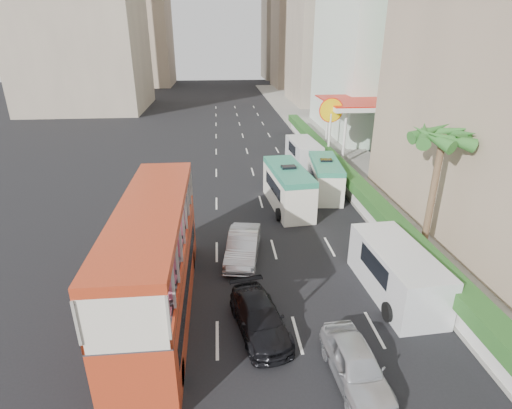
{
  "coord_description": "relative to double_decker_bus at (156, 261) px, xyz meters",
  "views": [
    {
      "loc": [
        -3.23,
        -14.5,
        11.04
      ],
      "look_at": [
        -1.5,
        4.0,
        3.2
      ],
      "focal_mm": 28.0,
      "sensor_mm": 36.0,
      "label": 1
    }
  ],
  "objects": [
    {
      "name": "panel_van_far",
      "position": [
        10.5,
        20.84,
        -1.43
      ],
      "size": [
        2.54,
        5.64,
        2.21
      ],
      "primitive_type": "cube",
      "rotation": [
        0.0,
        0.0,
        0.06
      ],
      "color": "silver",
      "rests_on": "ground"
    },
    {
      "name": "ground_plane",
      "position": [
        6.0,
        0.0,
        -2.53
      ],
      "size": [
        200.0,
        200.0,
        0.0
      ],
      "primitive_type": "plane",
      "color": "black",
      "rests_on": "ground"
    },
    {
      "name": "tower_far_b",
      "position": [
        23.0,
        104.0,
        17.47
      ],
      "size": [
        14.0,
        14.0,
        40.0
      ],
      "primitive_type": "cube",
      "color": "tan",
      "rests_on": "ground"
    },
    {
      "name": "palm_tree",
      "position": [
        13.8,
        4.0,
        0.85
      ],
      "size": [
        0.36,
        0.36,
        6.4
      ],
      "primitive_type": "cylinder",
      "color": "brown",
      "rests_on": "sidewalk"
    },
    {
      "name": "car_black",
      "position": [
        4.11,
        -1.6,
        -2.53
      ],
      "size": [
        2.58,
        4.6,
        1.26
      ],
      "primitive_type": "imported",
      "rotation": [
        0.0,
        0.0,
        0.2
      ],
      "color": "black",
      "rests_on": "ground"
    },
    {
      "name": "hedge",
      "position": [
        12.2,
        14.0,
        -1.0
      ],
      "size": [
        1.1,
        44.0,
        0.7
      ],
      "primitive_type": "cube",
      "color": "#2D6626",
      "rests_on": "kerb_wall"
    },
    {
      "name": "panel_van_near",
      "position": [
        10.59,
        0.38,
        -1.38
      ],
      "size": [
        2.64,
        5.87,
        2.3
      ],
      "primitive_type": "cube",
      "rotation": [
        0.0,
        0.0,
        0.06
      ],
      "color": "silver",
      "rests_on": "ground"
    },
    {
      "name": "car_silver_lane_a",
      "position": [
        3.83,
        4.21,
        -2.53
      ],
      "size": [
        2.3,
        4.7,
        1.48
      ],
      "primitive_type": "imported",
      "rotation": [
        0.0,
        0.0,
        -0.17
      ],
      "color": "silver",
      "rests_on": "ground"
    },
    {
      "name": "kerb_wall",
      "position": [
        12.2,
        14.0,
        -1.85
      ],
      "size": [
        0.3,
        44.0,
        1.0
      ],
      "primitive_type": "cube",
      "color": "silver",
      "rests_on": "sidewalk"
    },
    {
      "name": "shell_station",
      "position": [
        16.0,
        23.0,
        0.22
      ],
      "size": [
        6.5,
        8.0,
        5.5
      ],
      "primitive_type": "cube",
      "color": "silver",
      "rests_on": "ground"
    },
    {
      "name": "minibus_near",
      "position": [
        7.36,
        10.96,
        -1.11
      ],
      "size": [
        2.73,
        6.56,
        2.83
      ],
      "primitive_type": "cube",
      "rotation": [
        0.0,
        0.0,
        0.1
      ],
      "color": "silver",
      "rests_on": "ground"
    },
    {
      "name": "double_decker_bus",
      "position": [
        0.0,
        0.0,
        0.0
      ],
      "size": [
        2.5,
        11.0,
        5.06
      ],
      "primitive_type": "cube",
      "color": "#B43719",
      "rests_on": "ground"
    },
    {
      "name": "sidewalk",
      "position": [
        15.0,
        25.0,
        -2.44
      ],
      "size": [
        6.0,
        120.0,
        0.18
      ],
      "primitive_type": "cube",
      "color": "#99968C",
      "rests_on": "ground"
    },
    {
      "name": "car_silver_lane_b",
      "position": [
        7.15,
        -4.44,
        -2.53
      ],
      "size": [
        1.86,
        4.09,
        1.36
      ],
      "primitive_type": "imported",
      "rotation": [
        0.0,
        0.0,
        0.06
      ],
      "color": "silver",
      "rests_on": "ground"
    },
    {
      "name": "minibus_far",
      "position": [
        10.57,
        13.26,
        -1.25
      ],
      "size": [
        2.51,
        5.93,
        2.56
      ],
      "primitive_type": "cube",
      "rotation": [
        0.0,
        0.0,
        -0.1
      ],
      "color": "silver",
      "rests_on": "ground"
    },
    {
      "name": "van_asset",
      "position": [
        7.34,
        14.55,
        -2.53
      ],
      "size": [
        2.61,
        4.8,
        1.27
      ],
      "primitive_type": "imported",
      "rotation": [
        0.0,
        0.0,
        -0.11
      ],
      "color": "silver",
      "rests_on": "ground"
    }
  ]
}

